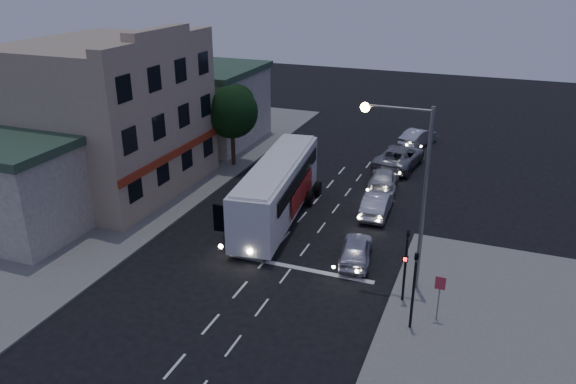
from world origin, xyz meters
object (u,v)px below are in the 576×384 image
at_px(tour_bus, 277,188).
at_px(regulatory_sign, 439,291).
at_px(car_sedan_b, 384,179).
at_px(street_tree, 232,110).
at_px(streetlight, 412,178).
at_px(car_sedan_a, 377,204).
at_px(traffic_signal_side, 414,282).
at_px(car_extra, 418,137).
at_px(traffic_signal_main, 406,257).
at_px(car_sedan_c, 399,157).
at_px(car_suv, 356,249).

relative_size(tour_bus, regulatory_sign, 5.57).
height_order(car_sedan_b, street_tree, street_tree).
bearing_deg(regulatory_sign, streetlight, 128.75).
bearing_deg(car_sedan_a, streetlight, 108.49).
bearing_deg(car_sedan_b, regulatory_sign, 104.61).
bearing_deg(street_tree, regulatory_sign, -41.08).
relative_size(tour_bus, street_tree, 1.98).
distance_m(tour_bus, regulatory_sign, 13.21).
height_order(traffic_signal_side, street_tree, street_tree).
xyz_separation_m(tour_bus, car_sedan_a, (5.69, 2.65, -1.28)).
bearing_deg(street_tree, car_extra, 39.88).
bearing_deg(traffic_signal_main, regulatory_sign, -30.84).
bearing_deg(car_sedan_c, car_suv, 98.68).
distance_m(car_suv, car_sedan_c, 15.61).
xyz_separation_m(car_sedan_a, car_sedan_b, (-0.54, 4.65, -0.05)).
bearing_deg(regulatory_sign, street_tree, 138.92).
xyz_separation_m(car_suv, regulatory_sign, (4.76, -4.04, 0.90)).
distance_m(car_suv, streetlight, 5.98).
xyz_separation_m(tour_bus, traffic_signal_side, (9.73, -8.65, 0.42)).
bearing_deg(traffic_signal_main, streetlight, 100.20).
distance_m(car_sedan_b, street_tree, 12.52).
height_order(car_suv, streetlight, streetlight).
height_order(traffic_signal_main, streetlight, streetlight).
xyz_separation_m(car_suv, car_sedan_b, (-0.83, 10.95, -0.02)).
distance_m(car_sedan_b, car_extra, 10.83).
height_order(traffic_signal_side, regulatory_sign, traffic_signal_side).
distance_m(tour_bus, car_suv, 7.13).
relative_size(car_sedan_c, street_tree, 0.98).
bearing_deg(traffic_signal_side, traffic_signal_main, 109.49).
xyz_separation_m(car_extra, traffic_signal_side, (3.89, -26.76, 1.70)).
relative_size(tour_bus, car_sedan_b, 2.63).
bearing_deg(tour_bus, car_extra, 65.31).
bearing_deg(traffic_signal_side, car_suv, 126.92).
xyz_separation_m(car_sedan_a, traffic_signal_side, (4.05, -11.30, 1.70)).
bearing_deg(regulatory_sign, car_sedan_a, 116.02).
bearing_deg(car_sedan_a, regulatory_sign, 113.15).
height_order(car_sedan_c, traffic_signal_main, traffic_signal_main).
distance_m(streetlight, street_tree, 20.19).
relative_size(traffic_signal_main, street_tree, 0.66).
bearing_deg(traffic_signal_side, tour_bus, 138.36).
xyz_separation_m(car_sedan_b, traffic_signal_main, (3.89, -13.97, 1.74)).
xyz_separation_m(car_extra, streetlight, (2.93, -23.36, 5.01)).
bearing_deg(car_sedan_c, car_extra, -88.25).
bearing_deg(car_sedan_a, car_sedan_c, -90.77).
xyz_separation_m(traffic_signal_side, street_tree, (-16.51, 16.22, 2.08)).
height_order(traffic_signal_main, traffic_signal_side, same).
bearing_deg(car_extra, regulatory_sign, 120.56).
distance_m(car_suv, car_extra, 21.76).
relative_size(car_sedan_b, streetlight, 0.52).
bearing_deg(car_suv, car_sedan_b, -94.78).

